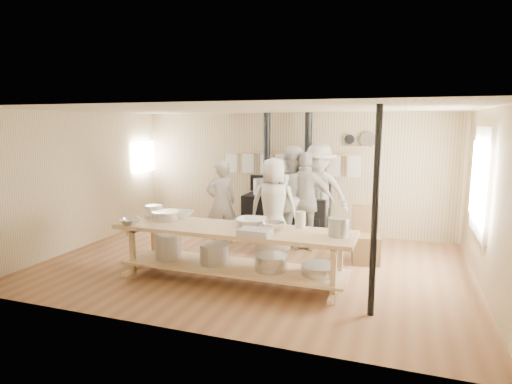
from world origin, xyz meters
TOP-DOWN VIEW (x-y plane):
  - ground at (0.00, 0.00)m, footprint 7.00×7.00m
  - room_shell at (0.00, 0.00)m, footprint 7.00×7.00m
  - window_right at (3.47, 0.60)m, footprint 0.09×1.50m
  - left_opening at (-3.45, 2.00)m, footprint 0.00×0.90m
  - stove at (-0.01, 2.12)m, footprint 1.90×0.75m
  - towel_rail at (-0.00, 2.40)m, footprint 3.00×0.04m
  - back_wall_shelf at (1.46, 2.43)m, footprint 0.63×0.14m
  - prep_table at (-0.01, -0.90)m, footprint 3.60×0.90m
  - support_post at (2.05, -1.35)m, footprint 0.08×0.08m
  - cook_far_left at (-1.02, 1.00)m, footprint 0.72×0.70m
  - cook_left at (0.31, 1.26)m, footprint 1.15×1.02m
  - cook_center at (0.14, 0.73)m, footprint 0.93×0.67m
  - cook_right at (0.64, 1.17)m, footprint 1.09×0.45m
  - cook_by_window at (0.72, 1.95)m, footprint 1.38×0.93m
  - chair at (1.80, 0.73)m, footprint 0.53×0.53m
  - bowl_white_a at (-1.07, -0.57)m, footprint 0.49×0.49m
  - bowl_steel_a at (-1.55, -1.23)m, footprint 0.39×0.39m
  - bowl_white_b at (0.21, -0.66)m, footprint 0.49×0.49m
  - bowl_steel_b at (0.59, -0.80)m, footprint 0.48×0.48m
  - roasting_pan at (0.47, -1.23)m, footprint 0.45×0.30m
  - mixing_bowl_large at (-1.20, -0.77)m, footprint 0.55×0.55m
  - bucket_galv at (1.55, -0.87)m, footprint 0.37×0.37m
  - deep_bowl_enamel at (-1.55, -0.57)m, footprint 0.29×0.29m
  - pitcher at (0.95, -0.57)m, footprint 0.20×0.20m

SIDE VIEW (x-z plane):
  - ground at x=0.00m, z-range 0.00..0.00m
  - chair at x=1.80m, z-range -0.20..0.77m
  - prep_table at x=-0.01m, z-range 0.10..0.95m
  - stove at x=-0.01m, z-range -0.78..1.82m
  - cook_far_left at x=-1.02m, z-range 0.00..1.67m
  - cook_center at x=0.14m, z-range 0.00..1.77m
  - bowl_steel_a at x=-1.55m, z-range 0.85..0.94m
  - roasting_pan at x=0.47m, z-range 0.85..0.95m
  - bowl_white_a at x=-1.07m, z-range 0.85..0.96m
  - bowl_steel_b at x=0.59m, z-range 0.85..0.96m
  - bowl_white_b at x=0.21m, z-range 0.85..0.96m
  - mixing_bowl_large at x=-1.20m, z-range 0.85..0.99m
  - cook_right at x=0.64m, z-range 0.00..1.85m
  - deep_bowl_enamel at x=-1.55m, z-range 0.85..1.03m
  - pitcher at x=0.95m, z-range 0.85..1.09m
  - bucket_galv at x=1.55m, z-range 0.85..1.11m
  - cook_left at x=0.31m, z-range 0.00..1.96m
  - cook_by_window at x=0.72m, z-range 0.00..1.98m
  - support_post at x=2.05m, z-range 0.00..2.60m
  - window_right at x=3.47m, z-range 0.67..2.33m
  - towel_rail at x=0.00m, z-range 1.32..1.79m
  - left_opening at x=-3.45m, z-range 1.15..2.05m
  - room_shell at x=0.00m, z-range -1.88..5.12m
  - back_wall_shelf at x=1.46m, z-range 1.84..2.17m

